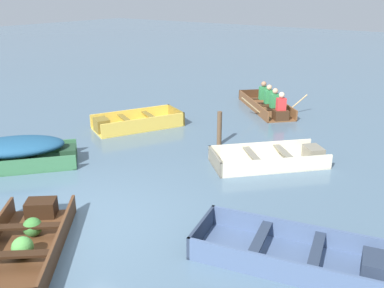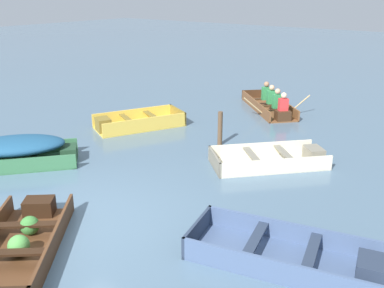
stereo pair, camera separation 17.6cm
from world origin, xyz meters
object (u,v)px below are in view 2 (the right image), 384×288
Objects in this scene: dinghy_dark_varnish_foreground at (23,240)px; rowboat_wooden_brown_with_crew at (271,105)px; mooring_post at (220,128)px; skiff_green_outer_moored at (18,149)px; skiff_slate_blue_mid_moored at (291,256)px; skiff_yellow_far_moored at (135,123)px; skiff_cream_near_moored at (274,160)px.

rowboat_wooden_brown_with_crew reaches higher than dinghy_dark_varnish_foreground.
dinghy_dark_varnish_foreground is 3.04× the size of mooring_post.
rowboat_wooden_brown_with_crew is (2.49, 7.66, -0.15)m from skiff_green_outer_moored.
mooring_post reaches higher than skiff_slate_blue_mid_moored.
rowboat_wooden_brown_with_crew is 3.26× the size of mooring_post.
dinghy_dark_varnish_foreground is at bearing -88.30° from mooring_post.
skiff_yellow_far_moored is 0.99× the size of skiff_green_outer_moored.
skiff_green_outer_moored is 0.96× the size of rowboat_wooden_brown_with_crew.
dinghy_dark_varnish_foreground is 0.98× the size of skiff_yellow_far_moored.
mooring_post reaches higher than skiff_cream_near_moored.
rowboat_wooden_brown_with_crew reaches higher than skiff_green_outer_moored.
skiff_slate_blue_mid_moored is 1.06× the size of skiff_green_outer_moored.
skiff_cream_near_moored is (1.57, 5.47, -0.01)m from dinghy_dark_varnish_foreground.
rowboat_wooden_brown_with_crew reaches higher than skiff_cream_near_moored.
rowboat_wooden_brown_with_crew reaches higher than skiff_slate_blue_mid_moored.
skiff_yellow_far_moored is 3.09× the size of mooring_post.
skiff_cream_near_moored is 4.55m from skiff_yellow_far_moored.
skiff_slate_blue_mid_moored is 5.23m from mooring_post.
skiff_yellow_far_moored is 0.95× the size of rowboat_wooden_brown_with_crew.
rowboat_wooden_brown_with_crew reaches higher than skiff_yellow_far_moored.
mooring_post is at bearing -82.80° from rowboat_wooden_brown_with_crew.
skiff_green_outer_moored is (-0.15, -3.66, 0.24)m from skiff_yellow_far_moored.
skiff_slate_blue_mid_moored is 7.36m from skiff_yellow_far_moored.
rowboat_wooden_brown_with_crew is at bearing 72.00° from skiff_green_outer_moored.
skiff_slate_blue_mid_moored is at bearing -44.35° from mooring_post.
skiff_cream_near_moored is at bearing 74.01° from dinghy_dark_varnish_foreground.
skiff_yellow_far_moored is at bearing 118.31° from dinghy_dark_varnish_foreground.
dinghy_dark_varnish_foreground is 9.56m from rowboat_wooden_brown_with_crew.
skiff_cream_near_moored is 0.97× the size of skiff_yellow_far_moored.
dinghy_dark_varnish_foreground is 1.02× the size of skiff_cream_near_moored.
skiff_cream_near_moored is 0.92× the size of rowboat_wooden_brown_with_crew.
dinghy_dark_varnish_foreground is at bearing -86.14° from rowboat_wooden_brown_with_crew.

